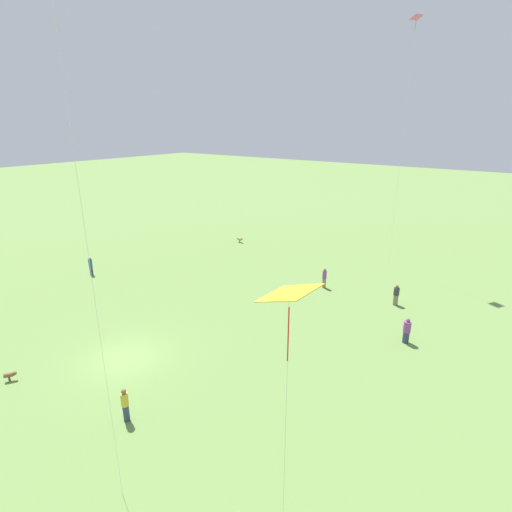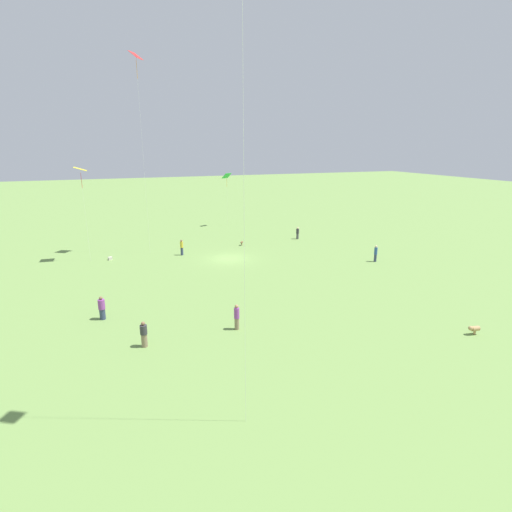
% 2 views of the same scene
% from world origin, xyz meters
% --- Properties ---
extents(ground_plane, '(240.00, 240.00, 0.00)m').
position_xyz_m(ground_plane, '(0.00, 0.00, 0.00)').
color(ground_plane, '#6B8E47').
extents(person_0, '(0.65, 0.65, 1.74)m').
position_xyz_m(person_0, '(-12.00, 13.19, 0.85)').
color(person_0, '#333D5B').
rests_on(person_0, ground_plane).
extents(person_1, '(0.39, 0.39, 1.79)m').
position_xyz_m(person_1, '(-17.01, 4.70, 0.90)').
color(person_1, '#847056').
rests_on(person_1, ground_plane).
extents(person_3, '(0.38, 0.38, 1.79)m').
position_xyz_m(person_3, '(3.28, 4.55, 0.90)').
color(person_3, '#333D5B').
rests_on(person_3, ground_plane).
extents(person_4, '(0.57, 0.57, 1.68)m').
position_xyz_m(person_4, '(-17.25, 10.81, 0.82)').
color(person_4, '#847056').
rests_on(person_4, ground_plane).
extents(person_5, '(0.41, 0.41, 1.79)m').
position_xyz_m(person_5, '(-6.79, -14.33, 0.91)').
color(person_5, '#333D5B').
rests_on(person_5, ground_plane).
extents(kite_2, '(1.33, 1.28, 9.95)m').
position_xyz_m(kite_2, '(4.55, 14.25, 9.53)').
color(kite_2, yellow).
rests_on(kite_2, ground_plane).
extents(kite_3, '(1.10, 1.08, 22.05)m').
position_xyz_m(kite_3, '(-26.06, 7.27, 20.15)').
color(kite_3, '#E54C99').
rests_on(kite_3, ground_plane).
extents(dog_0, '(0.42, 0.78, 0.62)m').
position_xyz_m(dog_0, '(-23.34, -9.65, 0.42)').
color(dog_0, tan).
rests_on(dog_0, ground_plane).
extents(dog_1, '(0.63, 0.50, 0.53)m').
position_xyz_m(dog_1, '(5.17, -3.27, 0.37)').
color(dog_1, brown).
rests_on(dog_1, ground_plane).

